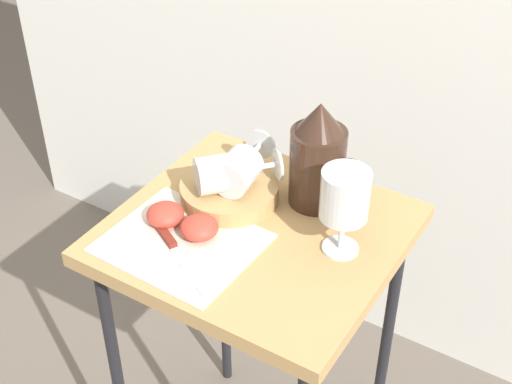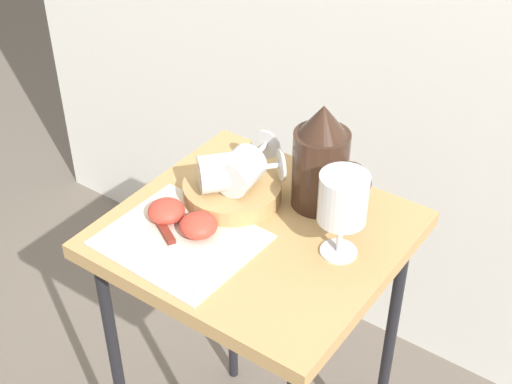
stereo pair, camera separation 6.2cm
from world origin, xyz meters
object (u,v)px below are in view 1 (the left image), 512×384
object	(u,v)px
table	(256,263)
knife	(172,244)
wine_glass_upright	(345,199)
pitcher	(318,164)
apple_half_right	(199,228)
apple_half_left	(165,214)
wine_glass_tipped_near	(224,173)
wine_glass_tipped_far	(238,170)
basket_tray	(229,192)

from	to	relation	value
table	knife	size ratio (longest dim) A/B	3.74
table	wine_glass_upright	world-z (taller)	wine_glass_upright
pitcher	apple_half_right	world-z (taller)	pitcher
apple_half_left	apple_half_right	xyz separation A→B (m)	(0.07, 0.00, 0.00)
wine_glass_tipped_near	wine_glass_tipped_far	world-z (taller)	wine_glass_tipped_far
basket_tray	wine_glass_upright	bearing A→B (deg)	-4.48
table	wine_glass_upright	xyz separation A→B (m)	(0.15, 0.03, 0.19)
table	apple_half_left	xyz separation A→B (m)	(-0.14, -0.08, 0.11)
table	knife	bearing A→B (deg)	-128.12
basket_tray	knife	distance (m)	0.17
table	wine_glass_tipped_near	size ratio (longest dim) A/B	4.62
apple_half_left	knife	xyz separation A→B (m)	(0.05, -0.05, -0.01)
knife	wine_glass_tipped_near	bearing A→B (deg)	86.68
pitcher	wine_glass_tipped_far	size ratio (longest dim) A/B	1.40
basket_tray	wine_glass_tipped_far	distance (m)	0.06
wine_glass_tipped_far	apple_half_left	size ratio (longest dim) A/B	2.21
wine_glass_upright	wine_glass_tipped_near	xyz separation A→B (m)	(-0.24, 0.00, -0.04)
wine_glass_tipped_far	knife	size ratio (longest dim) A/B	0.75
wine_glass_tipped_near	apple_half_right	bearing A→B (deg)	-81.15
basket_tray	wine_glass_upright	distance (m)	0.26
knife	pitcher	bearing A→B (deg)	59.29
table	wine_glass_tipped_near	distance (m)	0.18
table	apple_half_left	size ratio (longest dim) A/B	10.94
wine_glass_tipped_far	apple_half_right	size ratio (longest dim) A/B	2.21
apple_half_left	knife	world-z (taller)	apple_half_left
pitcher	basket_tray	bearing A→B (deg)	-149.74
apple_half_right	wine_glass_tipped_near	bearing A→B (deg)	98.85
pitcher	apple_half_right	bearing A→B (deg)	-121.40
wine_glass_upright	knife	xyz separation A→B (m)	(-0.25, -0.15, -0.10)
pitcher	wine_glass_upright	world-z (taller)	pitcher
wine_glass_tipped_far	apple_half_left	world-z (taller)	wine_glass_tipped_far
wine_glass_upright	wine_glass_tipped_near	size ratio (longest dim) A/B	1.01
table	pitcher	size ratio (longest dim) A/B	3.53
apple_half_left	pitcher	bearing A→B (deg)	46.14
wine_glass_tipped_near	basket_tray	bearing A→B (deg)	91.53
wine_glass_tipped_near	apple_half_right	distance (m)	0.12
wine_glass_tipped_far	apple_half_left	xyz separation A→B (m)	(-0.07, -0.13, -0.05)
wine_glass_tipped_far	wine_glass_upright	bearing A→B (deg)	-5.93
apple_half_right	basket_tray	bearing A→B (deg)	97.85
pitcher	knife	size ratio (longest dim) A/B	1.06
basket_tray	knife	size ratio (longest dim) A/B	0.94
basket_tray	apple_half_left	distance (m)	0.13
basket_tray	wine_glass_tipped_far	xyz separation A→B (m)	(0.02, 0.00, 0.05)
pitcher	apple_half_left	world-z (taller)	pitcher
pitcher	wine_glass_upright	distance (m)	0.14
table	apple_half_right	size ratio (longest dim) A/B	10.94
table	wine_glass_upright	distance (m)	0.25
pitcher	wine_glass_tipped_near	world-z (taller)	pitcher
wine_glass_tipped_near	apple_half_left	xyz separation A→B (m)	(-0.06, -0.11, -0.05)
knife	apple_half_left	bearing A→B (deg)	135.98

